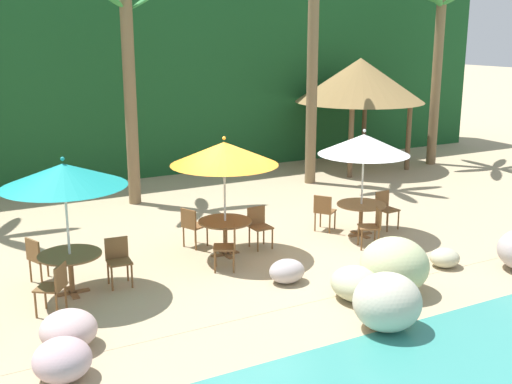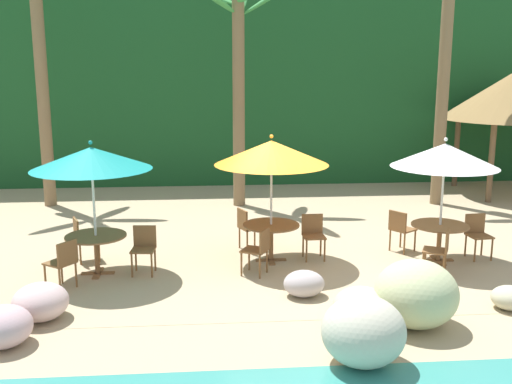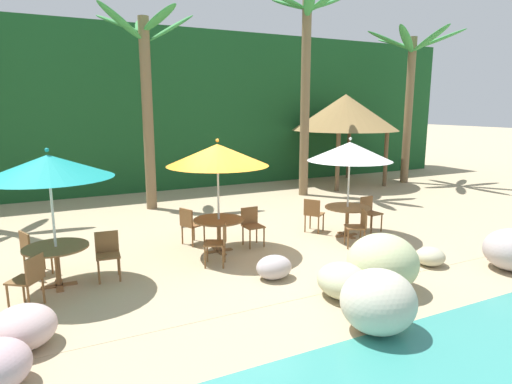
% 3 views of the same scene
% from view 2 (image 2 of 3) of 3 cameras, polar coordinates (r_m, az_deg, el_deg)
% --- Properties ---
extents(ground_plane, '(120.00, 120.00, 0.00)m').
position_cam_2_polar(ground_plane, '(11.67, 3.41, -6.85)').
color(ground_plane, tan).
extents(terrace_deck, '(18.00, 5.20, 0.01)m').
position_cam_2_polar(terrace_deck, '(11.67, 3.41, -6.83)').
color(terrace_deck, tan).
rests_on(terrace_deck, ground).
extents(foliage_backdrop, '(28.00, 2.40, 6.00)m').
position_cam_2_polar(foliage_backdrop, '(20.00, -0.16, 9.81)').
color(foliage_backdrop, '#194C23').
rests_on(foliage_backdrop, ground).
extents(rock_seawall, '(15.16, 3.36, 1.00)m').
position_cam_2_polar(rock_seawall, '(8.82, 5.61, -10.58)').
color(rock_seawall, '#CFAE96').
rests_on(rock_seawall, ground).
extents(umbrella_teal, '(2.13, 2.13, 2.46)m').
position_cam_2_polar(umbrella_teal, '(10.98, -15.36, 3.10)').
color(umbrella_teal, silver).
rests_on(umbrella_teal, ground).
extents(dining_table_teal, '(1.10, 1.10, 0.74)m').
position_cam_2_polar(dining_table_teal, '(11.31, -14.93, -4.59)').
color(dining_table_teal, brown).
rests_on(dining_table_teal, ground).
extents(chair_teal_seaward, '(0.46, 0.46, 0.87)m').
position_cam_2_polar(chair_teal_seaward, '(11.23, -10.57, -5.04)').
color(chair_teal_seaward, brown).
rests_on(chair_teal_seaward, ground).
extents(chair_teal_inland, '(0.55, 0.55, 0.87)m').
position_cam_2_polar(chair_teal_inland, '(12.13, -16.15, -4.04)').
color(chair_teal_inland, brown).
rests_on(chair_teal_inland, ground).
extents(chair_teal_left, '(0.59, 0.59, 0.87)m').
position_cam_2_polar(chair_teal_left, '(10.73, -17.80, -6.24)').
color(chair_teal_left, brown).
rests_on(chair_teal_left, ground).
extents(umbrella_orange, '(2.17, 2.17, 2.48)m').
position_cam_2_polar(umbrella_orange, '(11.35, 1.48, 3.75)').
color(umbrella_orange, silver).
rests_on(umbrella_orange, ground).
extents(dining_table_orange, '(1.10, 1.10, 0.74)m').
position_cam_2_polar(dining_table_orange, '(11.67, 1.44, -3.67)').
color(dining_table_orange, brown).
rests_on(dining_table_orange, ground).
extents(chair_orange_seaward, '(0.43, 0.44, 0.87)m').
position_cam_2_polar(chair_orange_seaward, '(11.92, 5.44, -3.89)').
color(chair_orange_seaward, brown).
rests_on(chair_orange_seaward, ground).
extents(chair_orange_inland, '(0.56, 0.55, 0.87)m').
position_cam_2_polar(chair_orange_inland, '(12.38, -0.85, -3.23)').
color(chair_orange_inland, brown).
rests_on(chair_orange_inland, ground).
extents(chair_orange_left, '(0.57, 0.57, 0.87)m').
position_cam_2_polar(chair_orange_left, '(10.91, 0.28, -5.35)').
color(chair_orange_left, brown).
rests_on(chair_orange_left, ground).
extents(umbrella_white, '(2.01, 2.01, 2.43)m').
position_cam_2_polar(umbrella_white, '(11.88, 17.47, 3.33)').
color(umbrella_white, silver).
rests_on(umbrella_white, ground).
extents(dining_table_white, '(1.10, 1.10, 0.74)m').
position_cam_2_polar(dining_table_white, '(12.17, 17.03, -3.54)').
color(dining_table_white, brown).
rests_on(dining_table_white, ground).
extents(chair_white_seaward, '(0.46, 0.47, 0.87)m').
position_cam_2_polar(chair_white_seaward, '(12.68, 20.24, -3.62)').
color(chair_white_seaward, brown).
rests_on(chair_white_seaward, ground).
extents(chair_white_inland, '(0.59, 0.59, 0.87)m').
position_cam_2_polar(chair_white_inland, '(12.59, 13.54, -3.31)').
color(chair_white_inland, brown).
rests_on(chair_white_inland, ground).
extents(chair_white_left, '(0.57, 0.57, 0.87)m').
position_cam_2_polar(chair_white_left, '(11.38, 17.08, -5.15)').
color(chair_white_left, brown).
rests_on(chair_white_left, ground).
extents(palm_tree_nearest, '(3.23, 3.34, 6.25)m').
position_cam_2_polar(palm_tree_nearest, '(16.93, -19.77, 12.41)').
color(palm_tree_nearest, brown).
rests_on(palm_tree_nearest, ground).
extents(palm_tree_second, '(3.02, 3.17, 5.92)m').
position_cam_2_polar(palm_tree_second, '(16.03, -1.71, 12.31)').
color(palm_tree_second, brown).
rests_on(palm_tree_second, ground).
extents(palm_tree_third, '(2.85, 2.67, 6.89)m').
position_cam_2_polar(palm_tree_third, '(16.95, 17.60, 13.88)').
color(palm_tree_third, brown).
rests_on(palm_tree_third, ground).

